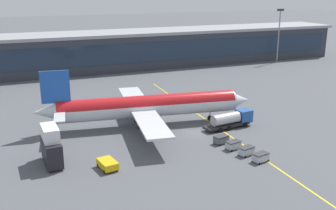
% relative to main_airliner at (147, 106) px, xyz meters
% --- Properties ---
extents(ground_plane, '(700.00, 700.00, 0.00)m').
position_rel_main_airliner_xyz_m(ground_plane, '(7.17, -7.89, -4.13)').
color(ground_plane, '#515459').
extents(apron_lead_in_line, '(2.82, 79.97, 0.01)m').
position_rel_main_airliner_xyz_m(apron_lead_in_line, '(12.73, -5.89, -4.12)').
color(apron_lead_in_line, yellow).
rests_on(apron_lead_in_line, ground_plane).
extents(terminal_building, '(181.90, 18.82, 12.64)m').
position_rel_main_airliner_xyz_m(terminal_building, '(6.42, 61.37, 2.21)').
color(terminal_building, '#2D333D').
rests_on(terminal_building, ground_plane).
extents(main_airliner, '(44.87, 35.62, 12.36)m').
position_rel_main_airliner_xyz_m(main_airliner, '(0.00, 0.00, 0.00)').
color(main_airliner, silver).
rests_on(main_airliner, ground_plane).
extents(fuel_tanker, '(11.02, 3.75, 3.25)m').
position_rel_main_airliner_xyz_m(fuel_tanker, '(15.22, -7.75, -2.38)').
color(fuel_tanker, '#232326').
rests_on(fuel_tanker, ground_plane).
extents(catering_lift, '(2.74, 6.88, 6.30)m').
position_rel_main_airliner_xyz_m(catering_lift, '(-20.48, -11.81, -1.06)').
color(catering_lift, black).
rests_on(catering_lift, ground_plane).
extents(pushback_tug, '(2.87, 4.11, 1.40)m').
position_rel_main_airliner_xyz_m(pushback_tug, '(-12.72, -17.14, -3.28)').
color(pushback_tug, yellow).
rests_on(pushback_tug, ground_plane).
extents(baggage_cart_0, '(2.92, 2.10, 1.48)m').
position_rel_main_airliner_xyz_m(baggage_cart_0, '(11.05, -23.92, -3.35)').
color(baggage_cart_0, '#B2B7BC').
rests_on(baggage_cart_0, ground_plane).
extents(baggage_cart_1, '(2.92, 2.10, 1.48)m').
position_rel_main_airliner_xyz_m(baggage_cart_1, '(10.37, -20.79, -3.35)').
color(baggage_cart_1, '#B2B7BC').
rests_on(baggage_cart_1, ground_plane).
extents(baggage_cart_2, '(2.92, 2.10, 1.48)m').
position_rel_main_airliner_xyz_m(baggage_cart_2, '(9.69, -17.67, -3.35)').
color(baggage_cart_2, '#B2B7BC').
rests_on(baggage_cart_2, ground_plane).
extents(baggage_cart_3, '(2.92, 2.10, 1.48)m').
position_rel_main_airliner_xyz_m(baggage_cart_3, '(9.01, -14.54, -3.35)').
color(baggage_cart_3, '#595B60').
rests_on(baggage_cart_3, ground_plane).
extents(apron_light_mast_0, '(2.80, 0.50, 19.75)m').
position_rel_main_airliner_xyz_m(apron_light_mast_0, '(69.59, 49.41, 7.66)').
color(apron_light_mast_0, gray).
rests_on(apron_light_mast_0, ground_plane).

